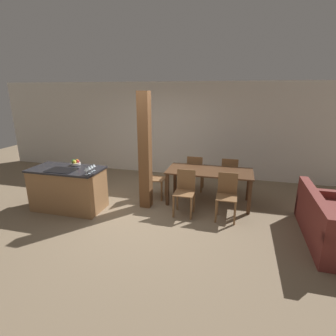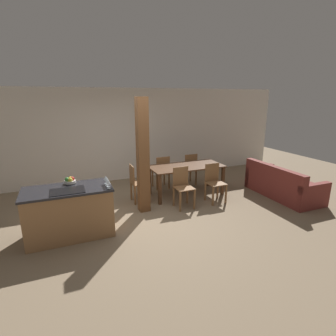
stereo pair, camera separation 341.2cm
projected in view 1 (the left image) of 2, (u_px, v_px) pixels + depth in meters
The scene contains 16 objects.
ground_plane at pixel (138, 212), 5.54m from camera, with size 16.00×16.00×0.00m, color #847056.
wall_back at pixel (171, 129), 7.73m from camera, with size 11.20×0.08×2.70m.
kitchen_island at pixel (68, 189), 5.57m from camera, with size 1.50×0.78×0.92m.
fruit_bowl at pixel (76, 163), 5.64m from camera, with size 0.21×0.21×0.12m.
wine_glass_near at pixel (86, 169), 4.95m from camera, with size 0.08×0.08×0.15m.
wine_glass_middle at pixel (89, 168), 5.04m from camera, with size 0.08×0.08×0.15m.
wine_glass_far at pixel (91, 167), 5.12m from camera, with size 0.08×0.08×0.15m.
wine_glass_end at pixel (94, 165), 5.21m from camera, with size 0.08×0.08×0.15m.
dining_table at pixel (209, 175), 5.80m from camera, with size 1.86×0.87×0.77m.
dining_chair_near_left at pixel (185, 191), 5.34m from camera, with size 0.40×0.40×0.91m.
dining_chair_near_right at pixel (227, 195), 5.13m from camera, with size 0.40×0.40×0.91m.
dining_chair_far_left at pixel (195, 172), 6.57m from camera, with size 0.40×0.40×0.91m.
dining_chair_far_right at pixel (229, 175), 6.36m from camera, with size 0.40×0.40×0.91m.
dining_chair_head_end at pixel (154, 177), 6.17m from camera, with size 0.40×0.40×0.91m.
couch at pixel (332, 225), 4.40m from camera, with size 0.90×1.91×0.82m.
timber_post at pixel (145, 152), 5.46m from camera, with size 0.23×0.23×2.46m.
Camera 1 is at (1.89, -4.71, 2.47)m, focal length 28.00 mm.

